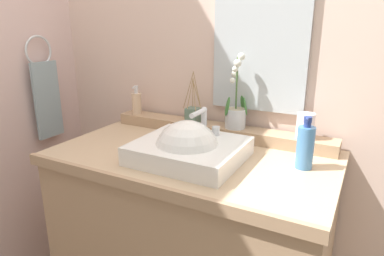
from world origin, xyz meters
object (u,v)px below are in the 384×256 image
object	(u,v)px
reed_diffuser	(193,114)
hand_towel	(47,100)
lotion_bottle	(305,146)
soap_bar	(177,128)
potted_plant	(236,110)
soap_dispenser	(137,103)
sink_basin	(188,152)
tumbler_cup	(305,126)

from	to	relation	value
reed_diffuser	hand_towel	xyz separation A→B (m)	(-0.81, -0.17, 0.02)
lotion_bottle	soap_bar	bearing A→B (deg)	-177.08
potted_plant	soap_dispenser	xyz separation A→B (m)	(-0.55, -0.01, -0.02)
sink_basin	hand_towel	world-z (taller)	hand_towel
potted_plant	soap_bar	bearing A→B (deg)	-128.73
potted_plant	lotion_bottle	xyz separation A→B (m)	(0.35, -0.19, -0.05)
tumbler_cup	hand_towel	world-z (taller)	hand_towel
potted_plant	reed_diffuser	xyz separation A→B (m)	(-0.21, -0.01, -0.04)
sink_basin	reed_diffuser	size ratio (longest dim) A/B	1.63
sink_basin	tumbler_cup	xyz separation A→B (m)	(0.37, 0.33, 0.07)
tumbler_cup	reed_diffuser	size ratio (longest dim) A/B	0.43
sink_basin	soap_dispenser	bearing A→B (deg)	146.54
soap_dispenser	lotion_bottle	size ratio (longest dim) A/B	0.77
soap_dispenser	hand_towel	size ratio (longest dim) A/B	0.36
soap_bar	hand_towel	size ratio (longest dim) A/B	0.17
tumbler_cup	reed_diffuser	bearing A→B (deg)	-178.74
potted_plant	tumbler_cup	xyz separation A→B (m)	(0.31, -0.00, -0.03)
potted_plant	hand_towel	size ratio (longest dim) A/B	0.82
soap_bar	soap_dispenser	size ratio (longest dim) A/B	0.47
lotion_bottle	reed_diffuser	bearing A→B (deg)	162.07
soap_bar	reed_diffuser	distance (m)	0.21
tumbler_cup	reed_diffuser	distance (m)	0.52
potted_plant	tumbler_cup	distance (m)	0.31
sink_basin	potted_plant	xyz separation A→B (m)	(0.07, 0.33, 0.10)
soap_bar	potted_plant	xyz separation A→B (m)	(0.18, 0.22, 0.05)
soap_dispenser	soap_bar	bearing A→B (deg)	-29.37
sink_basin	reed_diffuser	distance (m)	0.35
hand_towel	sink_basin	bearing A→B (deg)	-8.83
potted_plant	soap_dispenser	distance (m)	0.55
soap_bar	tumbler_cup	size ratio (longest dim) A/B	0.66
soap_dispenser	reed_diffuser	xyz separation A→B (m)	(0.33, -0.00, -0.02)
tumbler_cup	lotion_bottle	distance (m)	0.20
soap_bar	soap_dispenser	xyz separation A→B (m)	(-0.37, 0.21, 0.03)
soap_bar	soap_dispenser	distance (m)	0.42
sink_basin	potted_plant	world-z (taller)	potted_plant
potted_plant	tumbler_cup	world-z (taller)	potted_plant
sink_basin	soap_bar	world-z (taller)	sink_basin
sink_basin	soap_dispenser	world-z (taller)	soap_dispenser
soap_bar	potted_plant	bearing A→B (deg)	51.27
soap_bar	potted_plant	world-z (taller)	potted_plant
potted_plant	lotion_bottle	world-z (taller)	potted_plant
potted_plant	lotion_bottle	bearing A→B (deg)	-29.37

